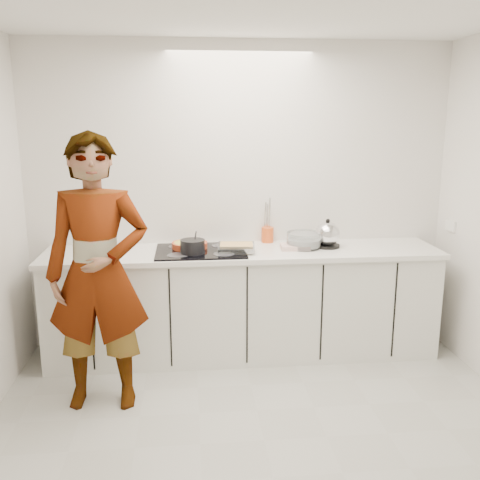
{
  "coord_description": "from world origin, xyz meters",
  "views": [
    {
      "loc": [
        -0.44,
        -2.95,
        1.98
      ],
      "look_at": [
        -0.05,
        1.05,
        1.05
      ],
      "focal_mm": 40.0,
      "sensor_mm": 36.0,
      "label": 1
    }
  ],
  "objects": [
    {
      "name": "base_cabinets",
      "position": [
        0.0,
        1.28,
        0.43
      ],
      "size": [
        3.2,
        0.58,
        0.87
      ],
      "primitive_type": "cube",
      "color": "silver",
      "rests_on": "floor"
    },
    {
      "name": "saucepan",
      "position": [
        -0.41,
        1.17,
        0.98
      ],
      "size": [
        0.2,
        0.2,
        0.19
      ],
      "color": "black",
      "rests_on": "hob"
    },
    {
      "name": "cook",
      "position": [
        -1.06,
        0.58,
        0.95
      ],
      "size": [
        0.7,
        0.47,
        1.89
      ],
      "primitive_type": "imported",
      "rotation": [
        0.0,
        0.0,
        -0.03
      ],
      "color": "silver",
      "rests_on": "floor"
    },
    {
      "name": "countertop",
      "position": [
        0.0,
        1.28,
        0.89
      ],
      "size": [
        3.24,
        0.64,
        0.04
      ],
      "primitive_type": "cube",
      "color": "white",
      "rests_on": "base_cabinets"
    },
    {
      "name": "kettle",
      "position": [
        0.71,
        1.32,
        1.01
      ],
      "size": [
        0.24,
        0.24,
        0.24
      ],
      "color": "black",
      "rests_on": "countertop"
    },
    {
      "name": "hob",
      "position": [
        -0.35,
        1.26,
        0.92
      ],
      "size": [
        0.72,
        0.54,
        0.01
      ],
      "primitive_type": "cube",
      "color": "black",
      "rests_on": "countertop"
    },
    {
      "name": "tart_dish",
      "position": [
        -0.44,
        1.35,
        0.95
      ],
      "size": [
        0.38,
        0.38,
        0.05
      ],
      "color": "#AE3B1B",
      "rests_on": "hob"
    },
    {
      "name": "wall_back",
      "position": [
        0.0,
        1.6,
        1.3
      ],
      "size": [
        3.6,
        0.0,
        2.6
      ],
      "primitive_type": "cube",
      "color": "silver",
      "rests_on": "ground"
    },
    {
      "name": "floor",
      "position": [
        0.0,
        0.0,
        0.0
      ],
      "size": [
        3.6,
        3.2,
        0.0
      ],
      "primitive_type": "cube",
      "color": "#B0B0A8",
      "rests_on": "ground"
    },
    {
      "name": "tea_towel",
      "position": [
        0.43,
        1.27,
        0.93
      ],
      "size": [
        0.24,
        0.18,
        0.04
      ],
      "primitive_type": "cube",
      "rotation": [
        0.0,
        0.0,
        -0.06
      ],
      "color": "white",
      "rests_on": "countertop"
    },
    {
      "name": "wall_front",
      "position": [
        0.0,
        -1.6,
        1.3
      ],
      "size": [
        3.6,
        0.0,
        2.6
      ],
      "primitive_type": "cube",
      "color": "silver",
      "rests_on": "ground"
    },
    {
      "name": "baking_dish",
      "position": [
        -0.06,
        1.21,
        0.96
      ],
      "size": [
        0.31,
        0.24,
        0.06
      ],
      "color": "silver",
      "rests_on": "hob"
    },
    {
      "name": "utensil_crock",
      "position": [
        0.24,
        1.55,
        0.98
      ],
      "size": [
        0.14,
        0.14,
        0.13
      ],
      "primitive_type": "cylinder",
      "rotation": [
        0.0,
        0.0,
        -0.36
      ],
      "color": "#E1551E",
      "rests_on": "countertop"
    },
    {
      "name": "mixing_bowl",
      "position": [
        0.51,
        1.31,
        0.97
      ],
      "size": [
        0.28,
        0.28,
        0.13
      ],
      "color": "silver",
      "rests_on": "countertop"
    }
  ]
}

